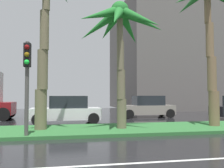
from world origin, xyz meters
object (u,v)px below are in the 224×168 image
at_px(palm_tree_mid_right, 209,13).
at_px(car_in_traffic_leading, 67,110).
at_px(palm_tree_centre, 46,0).
at_px(car_in_traffic_second, 147,107).
at_px(traffic_signal_median_right, 27,71).
at_px(palm_tree_centre_right, 120,27).

xyz_separation_m(palm_tree_mid_right, car_in_traffic_leading, (-7.46, 4.08, -5.39)).
height_order(palm_tree_mid_right, car_in_traffic_leading, palm_tree_mid_right).
bearing_deg(palm_tree_centre, car_in_traffic_second, 43.31).
bearing_deg(palm_tree_mid_right, traffic_signal_median_right, -170.21).
distance_m(palm_tree_centre, traffic_signal_median_right, 3.99).
relative_size(palm_tree_centre, car_in_traffic_second, 1.88).
distance_m(palm_tree_centre, palm_tree_centre_right, 3.80).
distance_m(palm_tree_centre, car_in_traffic_leading, 6.90).
xyz_separation_m(car_in_traffic_leading, car_in_traffic_second, (6.42, 3.12, 0.00)).
xyz_separation_m(palm_tree_mid_right, car_in_traffic_second, (-1.04, 7.20, -5.39)).
bearing_deg(car_in_traffic_leading, traffic_signal_median_right, 72.98).
relative_size(palm_tree_centre, traffic_signal_median_right, 2.14).
xyz_separation_m(palm_tree_centre_right, palm_tree_mid_right, (5.01, 0.20, 1.10)).
relative_size(traffic_signal_median_right, car_in_traffic_leading, 0.88).
xyz_separation_m(palm_tree_centre, car_in_traffic_leading, (1.13, 4.00, -5.51)).
bearing_deg(car_in_traffic_second, palm_tree_mid_right, 98.24).
bearing_deg(palm_tree_centre, palm_tree_mid_right, -0.54).
bearing_deg(palm_tree_mid_right, palm_tree_centre_right, -177.68).
bearing_deg(traffic_signal_median_right, palm_tree_centre_right, 18.30).
xyz_separation_m(palm_tree_centre_right, car_in_traffic_leading, (-2.45, 4.28, -4.29)).
distance_m(car_in_traffic_leading, car_in_traffic_second, 7.14).
bearing_deg(palm_tree_centre_right, palm_tree_centre, 175.46).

